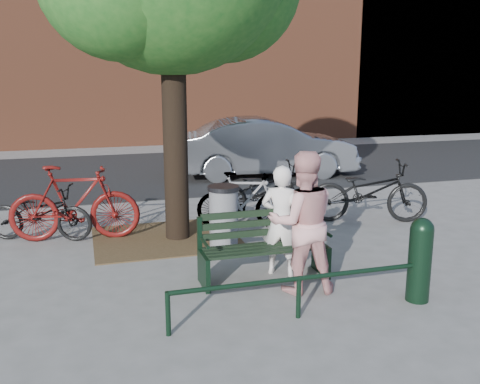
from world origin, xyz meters
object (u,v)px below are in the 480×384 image
object	(u,v)px
person_right	(302,222)
litter_bin	(224,217)
park_bench	(263,244)
bicycle_c	(264,190)
bollard	(420,257)
person_left	(281,221)
parked_car	(266,147)

from	to	relation	value
person_right	litter_bin	xyz separation A→B (m)	(-0.52, 1.91, -0.39)
person_right	park_bench	bearing A→B (deg)	-49.59
park_bench	litter_bin	bearing A→B (deg)	97.82
bicycle_c	bollard	bearing A→B (deg)	-167.78
person_left	bicycle_c	bearing A→B (deg)	-69.96
person_left	litter_bin	size ratio (longest dim) A/B	1.51
person_right	parked_car	xyz separation A→B (m)	(2.14, 7.48, -0.13)
person_left	bollard	size ratio (longest dim) A/B	1.46
person_right	parked_car	distance (m)	7.78
park_bench	bicycle_c	size ratio (longest dim) A/B	0.84
person_left	parked_car	xyz separation A→B (m)	(2.18, 6.86, 0.01)
bicycle_c	parked_car	xyz separation A→B (m)	(1.45, 4.00, 0.24)
bollard	person_right	bearing A→B (deg)	150.99
park_bench	person_right	size ratio (longest dim) A/B	0.95
person_left	litter_bin	world-z (taller)	person_left
person_right	parked_car	size ratio (longest dim) A/B	0.38
litter_bin	parked_car	world-z (taller)	parked_car
litter_bin	parked_car	distance (m)	6.18
person_right	bicycle_c	xyz separation A→B (m)	(0.69, 3.49, -0.37)
person_left	litter_bin	bearing A→B (deg)	-35.32
person_left	bicycle_c	xyz separation A→B (m)	(0.73, 2.87, -0.23)
bollard	parked_car	size ratio (longest dim) A/B	0.22
bollard	parked_car	distance (m)	8.23
litter_bin	bicycle_c	size ratio (longest dim) A/B	0.49
person_left	parked_car	bearing A→B (deg)	-73.31
park_bench	bicycle_c	distance (m)	3.11
litter_bin	bicycle_c	xyz separation A→B (m)	(1.21, 1.57, 0.03)
park_bench	person_left	world-z (taller)	person_left
person_left	person_right	bearing A→B (deg)	128.44
person_left	bollard	xyz separation A→B (m)	(1.31, -1.32, -0.21)
person_left	litter_bin	xyz separation A→B (m)	(-0.48, 1.29, -0.25)
park_bench	bicycle_c	world-z (taller)	bicycle_c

